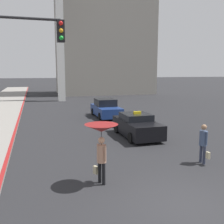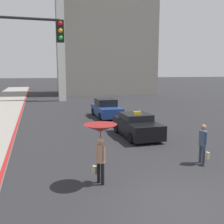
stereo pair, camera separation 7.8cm
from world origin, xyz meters
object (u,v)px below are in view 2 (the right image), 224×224
at_px(sedan_red, 106,109).
at_px(monument_cross, 60,14).
at_px(pedestrian_man, 203,141).
at_px(traffic_light, 10,63).
at_px(taxi, 137,126).
at_px(pedestrian_with_umbrella, 100,135).

height_order(sedan_red, monument_cross, monument_cross).
distance_m(pedestrian_man, traffic_light, 8.24).
xyz_separation_m(sedan_red, pedestrian_man, (0.89, -12.26, 0.28)).
height_order(taxi, monument_cross, monument_cross).
height_order(traffic_light, monument_cross, monument_cross).
relative_size(pedestrian_with_umbrella, monument_cross, 0.11).
distance_m(pedestrian_with_umbrella, traffic_light, 4.23).
bearing_deg(pedestrian_with_umbrella, traffic_light, 32.65).
bearing_deg(monument_cross, pedestrian_man, -82.83).
relative_size(pedestrian_man, monument_cross, 0.09).
height_order(sedan_red, traffic_light, traffic_light).
bearing_deg(taxi, monument_cross, -83.65).
relative_size(taxi, pedestrian_man, 2.42).
distance_m(sedan_red, pedestrian_with_umbrella, 13.57).
distance_m(pedestrian_man, monument_cross, 27.79).
height_order(taxi, sedan_red, taxi).
bearing_deg(taxi, traffic_light, 31.10).
distance_m(taxi, pedestrian_with_umbrella, 6.99).
relative_size(sedan_red, pedestrian_man, 2.53).
height_order(pedestrian_man, traffic_light, traffic_light).
relative_size(sedan_red, pedestrian_with_umbrella, 2.02).
xyz_separation_m(taxi, monument_cross, (-2.29, 20.60, 10.37)).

